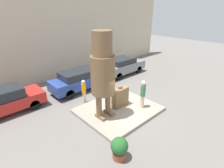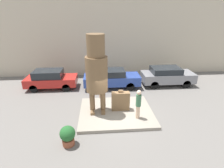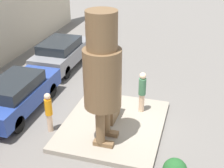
# 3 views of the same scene
# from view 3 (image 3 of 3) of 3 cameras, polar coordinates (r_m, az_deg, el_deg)

# --- Properties ---
(ground_plane) EXTENTS (60.00, 60.00, 0.00)m
(ground_plane) POSITION_cam_3_polar(r_m,az_deg,el_deg) (12.74, 0.29, -7.79)
(ground_plane) COLOR slate
(pedestal) EXTENTS (4.61, 3.91, 0.19)m
(pedestal) POSITION_cam_3_polar(r_m,az_deg,el_deg) (12.69, 0.29, -7.43)
(pedestal) COLOR gray
(pedestal) RESTS_ON ground_plane
(statue_figure) EXTENTS (1.30, 1.30, 4.80)m
(statue_figure) POSITION_cam_3_polar(r_m,az_deg,el_deg) (10.30, -1.78, 2.50)
(statue_figure) COLOR brown
(statue_figure) RESTS_ON pedestal
(giant_suitcase) EXTENTS (1.13, 0.42, 1.39)m
(giant_suitcase) POSITION_cam_3_polar(r_m,az_deg,el_deg) (12.58, -0.05, -3.92)
(giant_suitcase) COLOR brown
(giant_suitcase) RESTS_ON pedestal
(tourist) EXTENTS (0.31, 0.31, 1.80)m
(tourist) POSITION_cam_3_polar(r_m,az_deg,el_deg) (12.96, 5.53, -1.20)
(tourist) COLOR beige
(tourist) RESTS_ON pedestal
(parked_car_blue) EXTENTS (4.73, 1.76, 1.62)m
(parked_car_blue) POSITION_cam_3_polar(r_m,az_deg,el_deg) (13.91, -16.84, -1.68)
(parked_car_blue) COLOR #284293
(parked_car_blue) RESTS_ON ground_plane
(parked_car_grey) EXTENTS (4.54, 1.89, 1.62)m
(parked_car_grey) POSITION_cam_3_polar(r_m,az_deg,el_deg) (17.97, -9.21, 5.72)
(parked_car_grey) COLOR gray
(parked_car_grey) RESTS_ON ground_plane
(worker_hivis) EXTENTS (0.28, 0.28, 1.68)m
(worker_hivis) POSITION_cam_3_polar(r_m,az_deg,el_deg) (12.26, -11.50, -4.82)
(worker_hivis) COLOR beige
(worker_hivis) RESTS_ON ground_plane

